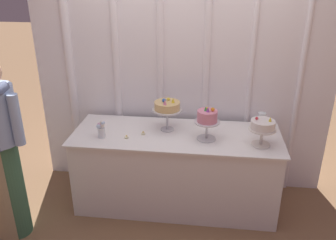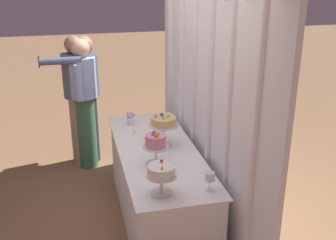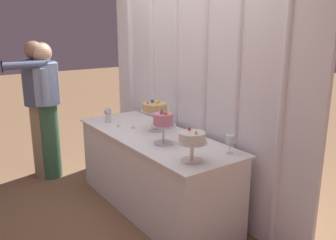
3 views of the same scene
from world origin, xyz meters
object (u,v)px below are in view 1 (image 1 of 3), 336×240
object	(u,v)px
cake_display_rightmost	(263,127)
tealight_far_left	(126,137)
cake_table	(176,169)
tealight_near_left	(143,133)
wine_glass	(262,117)
cake_display_center	(207,119)
flower_vase	(101,129)
cake_display_leftmost	(167,107)
guest_man_dark_suit	(1,145)

from	to	relation	value
cake_display_rightmost	tealight_far_left	world-z (taller)	cake_display_rightmost
cake_table	tealight_near_left	xyz separation A→B (m)	(-0.32, -0.05, 0.41)
tealight_near_left	wine_glass	bearing A→B (deg)	14.45
tealight_far_left	tealight_near_left	xyz separation A→B (m)	(0.14, 0.10, -0.00)
cake_display_center	flower_vase	distance (m)	0.99
cake_table	cake_display_leftmost	world-z (taller)	cake_display_leftmost
cake_display_center	cake_display_rightmost	size ratio (longest dim) A/B	1.19
cake_display_center	flower_vase	world-z (taller)	cake_display_center
tealight_far_left	tealight_near_left	size ratio (longest dim) A/B	0.95
tealight_far_left	cake_table	bearing A→B (deg)	18.34
cake_table	tealight_far_left	bearing A→B (deg)	-161.66
cake_display_leftmost	wine_glass	xyz separation A→B (m)	(0.92, 0.16, -0.12)
cake_display_rightmost	wine_glass	size ratio (longest dim) A/B	1.75
wine_glass	flower_vase	xyz separation A→B (m)	(-1.51, -0.40, -0.04)
wine_glass	tealight_far_left	world-z (taller)	wine_glass
tealight_near_left	guest_man_dark_suit	xyz separation A→B (m)	(-1.09, -0.57, 0.10)
wine_glass	flower_vase	world-z (taller)	flower_vase
tealight_near_left	guest_man_dark_suit	bearing A→B (deg)	-152.30
cake_table	wine_glass	world-z (taller)	wine_glass
cake_display_rightmost	wine_glass	bearing A→B (deg)	83.37
cake_display_leftmost	cake_display_rightmost	world-z (taller)	cake_display_leftmost
tealight_far_left	flower_vase	bearing A→B (deg)	-178.67
cake_display_rightmost	flower_vase	world-z (taller)	cake_display_rightmost
cake_display_rightmost	tealight_far_left	bearing A→B (deg)	-179.27
guest_man_dark_suit	cake_display_leftmost	bearing A→B (deg)	28.32
cake_display_center	wine_glass	bearing A→B (deg)	30.83
guest_man_dark_suit	wine_glass	bearing A→B (deg)	21.24
cake_table	tealight_far_left	xyz separation A→B (m)	(-0.46, -0.15, 0.41)
cake_display_rightmost	tealight_far_left	xyz separation A→B (m)	(-1.23, -0.02, -0.17)
cake_display_rightmost	guest_man_dark_suit	distance (m)	2.24
wine_glass	tealight_near_left	world-z (taller)	wine_glass
cake_display_center	wine_glass	world-z (taller)	cake_display_center
cake_table	tealight_far_left	world-z (taller)	tealight_far_left
cake_table	guest_man_dark_suit	world-z (taller)	guest_man_dark_suit
flower_vase	cake_display_rightmost	bearing A→B (deg)	0.83
guest_man_dark_suit	tealight_far_left	bearing A→B (deg)	26.42
cake_display_leftmost	guest_man_dark_suit	bearing A→B (deg)	-151.68
guest_man_dark_suit	cake_table	bearing A→B (deg)	23.90
flower_vase	guest_man_dark_suit	size ratio (longest dim) A/B	0.11
cake_display_leftmost	tealight_near_left	world-z (taller)	cake_display_leftmost
cake_table	flower_vase	bearing A→B (deg)	-167.25
cake_table	guest_man_dark_suit	size ratio (longest dim) A/B	1.22
cake_table	cake_display_leftmost	size ratio (longest dim) A/B	5.86
cake_display_leftmost	flower_vase	world-z (taller)	cake_display_leftmost
flower_vase	tealight_far_left	xyz separation A→B (m)	(0.24, 0.01, -0.07)
cake_display_rightmost	flower_vase	size ratio (longest dim) A/B	1.59
cake_display_leftmost	flower_vase	distance (m)	0.66
tealight_near_left	cake_table	bearing A→B (deg)	9.14
wine_glass	guest_man_dark_suit	xyz separation A→B (m)	(-2.23, -0.87, -0.01)
cake_display_leftmost	tealight_far_left	xyz separation A→B (m)	(-0.36, -0.23, -0.23)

